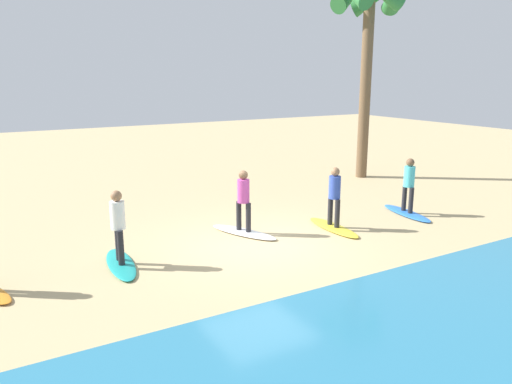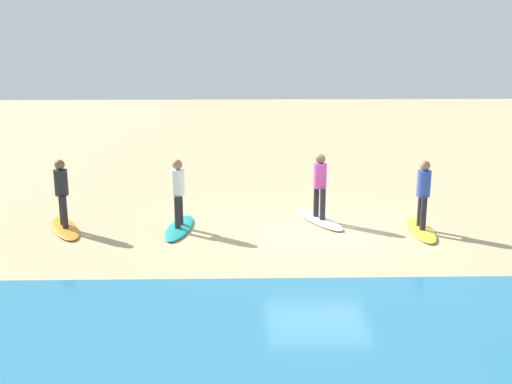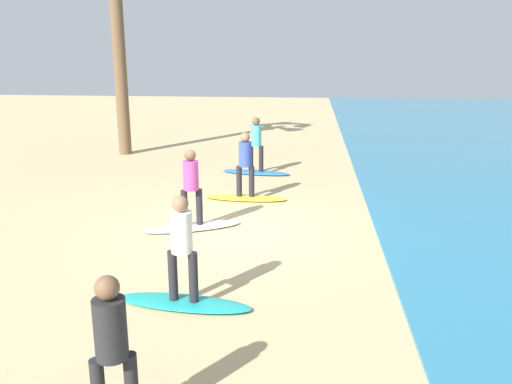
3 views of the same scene
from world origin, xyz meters
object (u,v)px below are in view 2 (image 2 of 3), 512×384
at_px(surfer_yellow, 423,189).
at_px(surfer_teal, 178,188).
at_px(surfer_white, 320,181).
at_px(surfboard_orange, 65,228).
at_px(surfer_orange, 61,188).
at_px(surfboard_yellow, 421,229).
at_px(surfboard_teal, 179,228).
at_px(surfboard_white, 319,219).

distance_m(surfer_yellow, surfer_teal, 5.82).
distance_m(surfer_white, surfboard_orange, 6.35).
distance_m(surfboard_orange, surfer_orange, 0.99).
distance_m(surfboard_yellow, surfboard_teal, 5.82).
xyz_separation_m(surfer_white, surfboard_teal, (3.47, 0.61, -0.99)).
bearing_deg(surfboard_orange, surfboard_white, 70.26).
xyz_separation_m(surfer_yellow, surfer_white, (2.35, -0.87, 0.00)).
bearing_deg(surfboard_teal, surfboard_orange, -84.79).
bearing_deg(surfboard_white, surfer_white, -113.30).
height_order(surfboard_orange, surfer_orange, surfer_orange).
height_order(surfboard_teal, surfer_teal, surfer_teal).
bearing_deg(surfboard_yellow, surfboard_white, -107.84).
bearing_deg(surfboard_white, surfboard_teal, -103.31).
bearing_deg(surfer_white, surfboard_white, 180.00).
bearing_deg(surfer_teal, surfer_white, -170.01).
relative_size(surfer_yellow, surfboard_orange, 0.78).
xyz_separation_m(surfboard_yellow, surfer_orange, (8.59, -0.31, 0.99)).
xyz_separation_m(surfboard_yellow, surfer_yellow, (0.00, 0.00, 0.99)).
height_order(surfboard_white, surfer_orange, surfer_orange).
distance_m(surfer_white, surfboard_teal, 3.66).
xyz_separation_m(surfboard_yellow, surfboard_teal, (5.81, -0.26, 0.00)).
height_order(surfboard_yellow, surfboard_orange, same).
bearing_deg(surfer_orange, surfer_yellow, 177.96).
height_order(surfboard_white, surfboard_teal, same).
relative_size(surfboard_white, surfer_orange, 1.28).
distance_m(surfer_yellow, surfer_orange, 8.59).
relative_size(surfer_teal, surfer_orange, 1.00).
relative_size(surfer_white, surfer_teal, 1.00).
distance_m(surfer_yellow, surfer_white, 2.50).
relative_size(surfer_yellow, surfboard_teal, 0.78).
distance_m(surfer_white, surfer_teal, 3.52).
relative_size(surfboard_yellow, surfboard_teal, 1.00).
xyz_separation_m(surfer_teal, surfboard_orange, (2.77, -0.05, -0.99)).
bearing_deg(surfboard_yellow, surfboard_orange, -89.50).
distance_m(surfboard_yellow, surfer_teal, 5.90).
bearing_deg(surfboard_teal, surfer_white, 106.14).
xyz_separation_m(surfer_teal, surfer_orange, (2.77, -0.05, 0.00)).
relative_size(surfboard_teal, surfer_teal, 1.28).
xyz_separation_m(surfboard_white, surfboard_orange, (6.24, 0.57, 0.00)).
distance_m(surfer_yellow, surfboard_teal, 5.90).
bearing_deg(surfboard_teal, surfer_teal, 96.15).
distance_m(surfer_yellow, surfboard_orange, 8.65).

